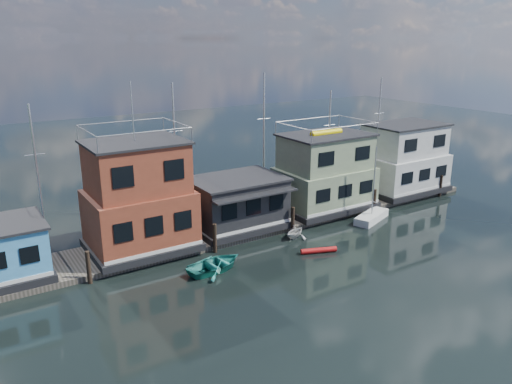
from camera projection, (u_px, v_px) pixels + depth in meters
ground at (341, 289)px, 31.02m from camera, size 160.00×160.00×0.00m
dock at (242, 227)px, 40.64m from camera, size 48.00×5.00×0.40m
houseboat_red at (139, 199)px, 35.14m from camera, size 7.40×5.90×11.86m
houseboat_dark at (237, 203)px, 39.72m from camera, size 7.40×6.10×4.06m
houseboat_green at (325, 173)px, 44.01m from camera, size 8.40×5.90×7.03m
houseboat_white at (403, 159)px, 49.14m from camera, size 8.40×5.90×6.66m
pilings at (257, 228)px, 37.95m from camera, size 42.28×0.28×2.20m
background_masts at (253, 144)px, 46.34m from camera, size 36.40×0.16×12.00m
day_sailer at (371, 216)px, 42.62m from camera, size 4.31×2.73×6.46m
dinghy_teal at (215, 264)px, 33.48m from camera, size 4.56×3.62×0.85m
dinghy_white at (295, 231)px, 38.84m from camera, size 2.57×2.40×1.09m
red_kayak at (319, 250)px, 36.23m from camera, size 2.65×1.30×0.39m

